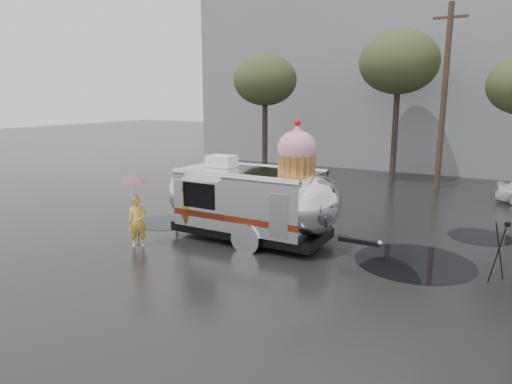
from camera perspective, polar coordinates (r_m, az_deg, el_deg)
The scene contains 11 objects.
ground at distance 12.84m, azimuth 1.17°, elevation -9.06°, with size 120.00×120.00×0.00m, color black.
puddles at distance 14.79m, azimuth 12.13°, elevation -6.46°, with size 12.40×6.20×0.01m.
grey_building at distance 35.96m, azimuth 14.17°, elevation 14.53°, with size 22.00×12.00×13.00m, color slate.
utility_pole at distance 24.79m, azimuth 22.45°, elevation 11.04°, with size 1.60×0.28×9.00m.
tree_left at distance 26.78m, azimuth 1.14°, elevation 13.76°, with size 3.64×3.64×6.95m.
tree_mid at distance 26.26m, azimuth 17.45°, elevation 15.14°, with size 4.20×4.20×8.03m.
barricade_row at distance 23.75m, azimuth 0.72°, elevation 1.99°, with size 4.30×0.80×1.00m.
airstream_trailer at distance 14.60m, azimuth -0.38°, elevation -0.72°, with size 7.45×2.83×4.01m.
person_left at distance 14.59m, azimuth -14.58°, elevation -3.60°, with size 0.57×0.38×1.59m, color yellow.
umbrella_pink at distance 14.34m, azimuth -14.81°, elevation 0.74°, with size 1.09×1.09×2.29m.
tripod at distance 12.90m, azimuth 28.69°, elevation -6.01°, with size 0.60×0.65×1.58m.
Camera 1 is at (5.65, -10.59, 4.57)m, focal length 32.00 mm.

